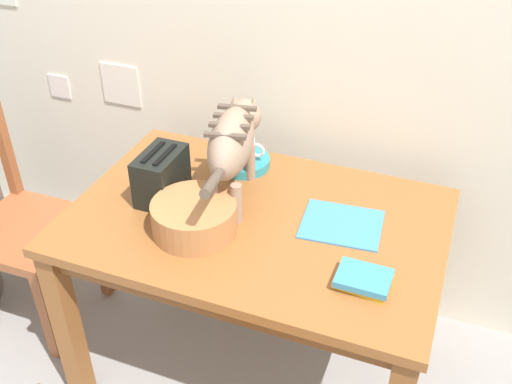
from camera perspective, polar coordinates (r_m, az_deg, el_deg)
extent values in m
cube|color=silver|center=(2.17, 8.24, 16.93)|extent=(4.85, 0.10, 2.50)
cube|color=white|center=(2.62, -12.83, 9.95)|extent=(0.18, 0.01, 0.18)
cube|color=white|center=(2.83, -18.29, 9.56)|extent=(0.10, 0.01, 0.10)
cube|color=#93582B|center=(1.96, 0.00, -2.82)|extent=(1.22, 0.81, 0.03)
cube|color=brown|center=(1.99, 0.00, -4.02)|extent=(1.14, 0.73, 0.07)
cube|color=#93582B|center=(2.21, -17.58, -12.26)|extent=(0.07, 0.07, 0.69)
cube|color=#93582B|center=(2.64, -8.60, -1.95)|extent=(0.07, 0.07, 0.69)
cube|color=#93582B|center=(2.39, 15.99, -7.68)|extent=(0.07, 0.07, 0.69)
ellipsoid|color=gray|center=(1.93, -2.35, 4.82)|extent=(0.21, 0.38, 0.19)
cube|color=brown|center=(1.81, -2.98, 5.40)|extent=(0.13, 0.05, 0.01)
cube|color=brown|center=(1.87, -2.57, 6.35)|extent=(0.13, 0.05, 0.01)
cube|color=brown|center=(1.92, -2.19, 7.24)|extent=(0.13, 0.05, 0.01)
cube|color=brown|center=(1.98, -1.82, 8.08)|extent=(0.13, 0.05, 0.01)
cylinder|color=gray|center=(2.12, -2.58, 3.08)|extent=(0.04, 0.04, 0.14)
cylinder|color=gray|center=(2.10, -0.56, 2.91)|extent=(0.04, 0.04, 0.14)
cylinder|color=gray|center=(1.91, -4.12, -0.87)|extent=(0.04, 0.04, 0.14)
cylinder|color=gray|center=(1.89, -1.89, -1.09)|extent=(0.04, 0.04, 0.14)
sphere|color=gray|center=(2.13, -1.13, 7.29)|extent=(0.12, 0.12, 0.12)
cone|color=gray|center=(2.11, -2.06, 8.62)|extent=(0.04, 0.04, 0.05)
cone|color=gray|center=(2.10, -0.22, 8.49)|extent=(0.04, 0.04, 0.05)
cylinder|color=brown|center=(1.69, -4.17, 0.91)|extent=(0.07, 0.20, 0.08)
cylinder|color=teal|center=(2.20, -1.25, 2.91)|extent=(0.20, 0.20, 0.03)
cylinder|color=white|center=(2.17, -1.27, 4.20)|extent=(0.09, 0.09, 0.08)
torus|color=white|center=(2.15, 0.13, 4.01)|extent=(0.06, 0.01, 0.06)
cube|color=#3E87C4|center=(1.94, 8.20, -3.08)|extent=(0.27, 0.23, 0.01)
cube|color=gold|center=(1.73, 10.20, -8.38)|extent=(0.16, 0.13, 0.02)
cube|color=#3A8EBE|center=(1.72, 10.27, -8.10)|extent=(0.15, 0.12, 0.02)
cylinder|color=#B27443|center=(1.87, -5.93, -2.44)|extent=(0.27, 0.27, 0.10)
cylinder|color=#50341E|center=(1.87, -5.94, -2.31)|extent=(0.22, 0.22, 0.09)
cube|color=black|center=(2.02, -9.05, 1.54)|extent=(0.12, 0.20, 0.17)
cube|color=black|center=(1.99, -9.83, 3.79)|extent=(0.02, 0.14, 0.01)
cube|color=black|center=(1.97, -8.71, 3.56)|extent=(0.02, 0.14, 0.01)
cube|color=#995530|center=(2.52, -21.13, -3.48)|extent=(0.42, 0.42, 0.04)
cube|color=#995530|center=(2.62, -22.99, 4.38)|extent=(0.04, 0.04, 0.48)
cube|color=#995530|center=(2.67, -14.53, -5.99)|extent=(0.04, 0.04, 0.42)
cube|color=#995530|center=(2.46, -19.27, -11.21)|extent=(0.04, 0.04, 0.42)
cube|color=#995530|center=(2.87, -20.82, -4.07)|extent=(0.04, 0.04, 0.42)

